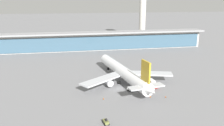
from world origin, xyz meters
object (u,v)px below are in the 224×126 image
(airliner_on_stand, at_px, (123,72))
(safety_cone_charlie, at_px, (150,97))
(service_truck_mid_apron_olive, at_px, (106,122))
(safety_cone_bravo, at_px, (166,97))
(service_truck_near_nose_white, at_px, (130,89))
(service_truck_under_wing_red, at_px, (152,83))
(control_tower, at_px, (143,5))
(safety_cone_alpha, at_px, (104,99))

(airliner_on_stand, bearing_deg, safety_cone_charlie, -70.59)
(service_truck_mid_apron_olive, relative_size, safety_cone_bravo, 4.46)
(service_truck_near_nose_white, height_order, safety_cone_charlie, service_truck_near_nose_white)
(service_truck_under_wing_red, xyz_separation_m, service_truck_mid_apron_olive, (-27.66, -30.40, -0.82))
(safety_cone_charlie, bearing_deg, service_truck_near_nose_white, 128.79)
(service_truck_near_nose_white, xyz_separation_m, service_truck_under_wing_red, (11.97, 3.83, 0.82))
(service_truck_near_nose_white, xyz_separation_m, service_truck_mid_apron_olive, (-15.69, -26.57, 0.00))
(airliner_on_stand, bearing_deg, control_tower, 68.07)
(service_truck_near_nose_white, bearing_deg, control_tower, 70.18)
(service_truck_under_wing_red, relative_size, service_truck_mid_apron_olive, 2.40)
(service_truck_mid_apron_olive, distance_m, safety_cone_bravo, 33.39)
(safety_cone_bravo, bearing_deg, service_truck_under_wing_red, 94.92)
(service_truck_near_nose_white, height_order, safety_cone_alpha, service_truck_near_nose_white)
(service_truck_mid_apron_olive, relative_size, safety_cone_charlie, 4.46)
(service_truck_under_wing_red, distance_m, safety_cone_bravo, 13.67)
(service_truck_under_wing_red, height_order, safety_cone_charlie, service_truck_under_wing_red)
(airliner_on_stand, bearing_deg, safety_cone_alpha, -124.63)
(service_truck_mid_apron_olive, height_order, safety_cone_alpha, service_truck_mid_apron_olive)
(safety_cone_alpha, xyz_separation_m, safety_cone_charlie, (20.21, -1.63, 0.00))
(service_truck_under_wing_red, distance_m, safety_cone_alpha, 27.61)
(control_tower, height_order, safety_cone_charlie, control_tower)
(airliner_on_stand, xyz_separation_m, safety_cone_charlie, (7.21, -20.45, -5.00))
(airliner_on_stand, xyz_separation_m, service_truck_mid_apron_olive, (-15.18, -38.70, -4.45))
(service_truck_under_wing_red, relative_size, safety_cone_alpha, 10.69)
(service_truck_near_nose_white, height_order, service_truck_under_wing_red, service_truck_under_wing_red)
(safety_cone_charlie, bearing_deg, control_tower, 73.87)
(service_truck_under_wing_red, height_order, service_truck_mid_apron_olive, service_truck_under_wing_red)
(control_tower, height_order, safety_cone_bravo, control_tower)
(safety_cone_alpha, bearing_deg, safety_cone_charlie, -4.61)
(service_truck_under_wing_red, relative_size, safety_cone_bravo, 10.69)
(airliner_on_stand, relative_size, control_tower, 0.97)
(service_truck_under_wing_red, xyz_separation_m, safety_cone_bravo, (1.17, -13.55, -1.37))
(service_truck_near_nose_white, distance_m, control_tower, 140.29)
(control_tower, bearing_deg, safety_cone_bravo, -103.47)
(service_truck_near_nose_white, relative_size, safety_cone_bravo, 4.72)
(airliner_on_stand, xyz_separation_m, control_tower, (46.61, 115.78, 30.15))
(service_truck_near_nose_white, height_order, control_tower, control_tower)
(service_truck_near_nose_white, distance_m, service_truck_under_wing_red, 12.59)
(airliner_on_stand, relative_size, safety_cone_charlie, 90.29)
(safety_cone_charlie, bearing_deg, service_truck_under_wing_red, 66.53)
(service_truck_mid_apron_olive, xyz_separation_m, safety_cone_alpha, (2.18, 19.87, -0.56))
(service_truck_under_wing_red, height_order, safety_cone_alpha, service_truck_under_wing_red)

